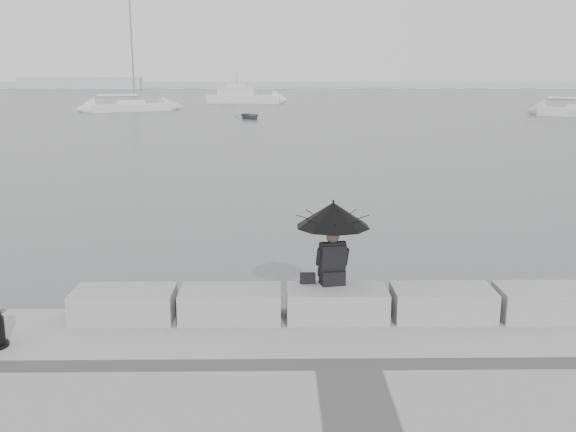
{
  "coord_description": "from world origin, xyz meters",
  "views": [
    {
      "loc": [
        -0.92,
        -10.14,
        4.39
      ],
      "look_at": [
        -0.74,
        3.0,
        1.41
      ],
      "focal_mm": 40.0,
      "sensor_mm": 36.0,
      "label": 1
    }
  ],
  "objects_px": {
    "seated_person": "(333,223)",
    "sailboat_left": "(130,106)",
    "motor_cruiser": "(245,97)",
    "dinghy": "(250,116)"
  },
  "relations": [
    {
      "from": "dinghy",
      "to": "motor_cruiser",
      "type": "bearing_deg",
      "value": 72.82
    },
    {
      "from": "motor_cruiser",
      "to": "dinghy",
      "type": "bearing_deg",
      "value": -76.0
    },
    {
      "from": "seated_person",
      "to": "motor_cruiser",
      "type": "xyz_separation_m",
      "value": [
        -5.66,
        80.51,
        -1.12
      ]
    },
    {
      "from": "motor_cruiser",
      "to": "dinghy",
      "type": "relative_size",
      "value": 3.16
    },
    {
      "from": "motor_cruiser",
      "to": "dinghy",
      "type": "xyz_separation_m",
      "value": [
        2.05,
        -29.74,
        -0.61
      ]
    },
    {
      "from": "sailboat_left",
      "to": "dinghy",
      "type": "distance_m",
      "value": 18.28
    },
    {
      "from": "seated_person",
      "to": "sailboat_left",
      "type": "xyz_separation_m",
      "value": [
        -17.5,
        62.67,
        -1.5
      ]
    },
    {
      "from": "sailboat_left",
      "to": "motor_cruiser",
      "type": "xyz_separation_m",
      "value": [
        11.84,
        17.85,
        0.38
      ]
    },
    {
      "from": "motor_cruiser",
      "to": "dinghy",
      "type": "distance_m",
      "value": 29.82
    },
    {
      "from": "seated_person",
      "to": "dinghy",
      "type": "distance_m",
      "value": 50.93
    }
  ]
}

